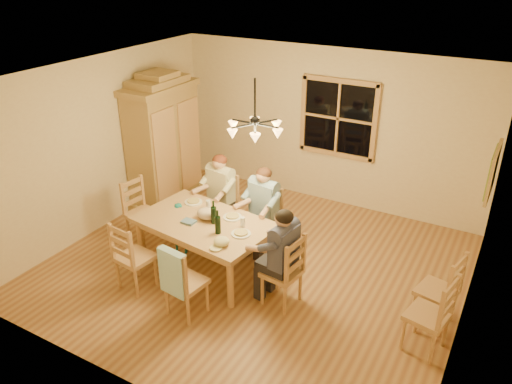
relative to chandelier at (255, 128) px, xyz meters
The scene contains 33 objects.
floor 2.08m from the chandelier, ahead, with size 5.50×5.50×0.00m, color #935A35.
ceiling 0.62m from the chandelier, ahead, with size 5.50×5.00×0.02m, color white.
wall_back 2.60m from the chandelier, 90.00° to the left, with size 5.50×0.02×2.70m, color beige.
wall_left 2.84m from the chandelier, behind, with size 0.02×5.00×2.70m, color beige.
wall_right 2.84m from the chandelier, ahead, with size 0.02×5.00×2.70m, color beige.
window 2.53m from the chandelier, 85.36° to the left, with size 1.30×0.06×1.30m.
painting 3.00m from the chandelier, 23.86° to the left, with size 0.06×0.78×0.64m.
chandelier is the anchor object (origin of this frame).
armoire 2.84m from the chandelier, 155.85° to the left, with size 0.66×1.40×2.30m.
dining_table 1.58m from the chandelier, 147.55° to the right, with size 1.96×1.34×0.76m.
chair_far_left 2.08m from the chandelier, 149.40° to the left, with size 0.49×0.47×0.99m.
chair_far_right 1.83m from the chandelier, 104.80° to the left, with size 0.49×0.47×0.99m.
chair_near_left 2.42m from the chandelier, 134.34° to the right, with size 0.49×0.47×0.99m.
chair_near_right 2.20m from the chandelier, 100.32° to the right, with size 0.49×0.47×0.99m.
chair_end_left 2.57m from the chandelier, behind, with size 0.47×0.49×0.99m.
chair_end_right 1.97m from the chandelier, 37.75° to the right, with size 0.47×0.49×0.99m.
adult_woman 1.64m from the chandelier, 149.40° to the left, with size 0.43×0.46×0.87m.
adult_plaid_man 1.32m from the chandelier, 104.80° to the left, with size 0.43×0.46×0.87m.
adult_slate_man 1.51m from the chandelier, 37.75° to the right, with size 0.46×0.43×0.87m.
towel 2.04m from the chandelier, 99.93° to the right, with size 0.38×0.10×0.58m, color #A8D6E4.
wine_bottle_a 1.28m from the chandelier, 141.15° to the right, with size 0.08×0.08×0.33m, color black.
wine_bottle_b 1.30m from the chandelier, 114.14° to the right, with size 0.08×0.08×0.33m, color black.
plate_woman 1.67m from the chandelier, behind, with size 0.26×0.26×0.02m, color white.
plate_plaid 1.35m from the chandelier, 160.87° to the right, with size 0.26×0.26×0.02m, color white.
plate_slate 1.38m from the chandelier, 85.55° to the right, with size 0.26×0.26×0.02m, color white.
wine_glass_a 1.45m from the chandelier, behind, with size 0.06×0.06×0.14m, color silver.
wine_glass_b 1.27m from the chandelier, 101.22° to the right, with size 0.06×0.06×0.14m, color silver.
cap 1.48m from the chandelier, 93.13° to the right, with size 0.20×0.20×0.11m, color beige.
napkin 1.58m from the chandelier, 145.41° to the right, with size 0.18×0.14×0.03m, color #55759C.
cloth_bundle 1.41m from the chandelier, 153.06° to the right, with size 0.28×0.22×0.15m, color tan.
child 2.04m from the chandelier, 169.78° to the right, with size 0.29×0.19×0.79m, color #197374.
chair_spare_front 3.06m from the chandelier, 10.97° to the right, with size 0.50×0.52×0.99m.
chair_spare_back 3.03m from the chandelier, ahead, with size 0.51×0.52×0.99m.
Camera 1 is at (2.93, -5.18, 4.08)m, focal length 35.00 mm.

